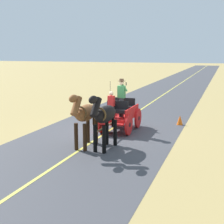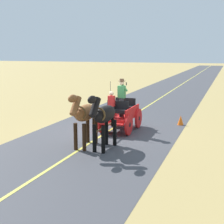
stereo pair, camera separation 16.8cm
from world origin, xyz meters
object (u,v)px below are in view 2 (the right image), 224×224
Objects in this scene: traffic_cone at (181,120)px; horse_near_side at (104,116)px; horse_off_side at (84,114)px; horse_drawn_carriage at (120,114)px.

horse_near_side is at bearing 67.61° from traffic_cone.
horse_near_side is at bearing 179.72° from horse_off_side.
horse_off_side is at bearing 82.08° from horse_drawn_carriage.
horse_drawn_carriage is 9.00× the size of traffic_cone.
traffic_cone is (-2.95, -5.21, -1.07)m from horse_off_side.
horse_off_side is at bearing 60.47° from traffic_cone.
horse_near_side reaches higher than traffic_cone.
traffic_cone is at bearing -112.39° from horse_near_side.
traffic_cone is (-2.15, -5.21, -1.07)m from horse_near_side.
horse_near_side is at bearing 97.17° from horse_drawn_carriage.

